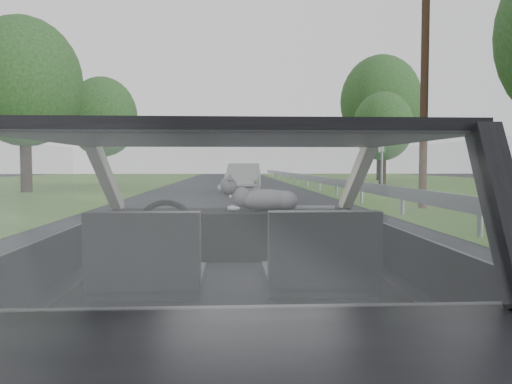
{
  "coord_description": "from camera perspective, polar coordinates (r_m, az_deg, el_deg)",
  "views": [
    {
      "loc": [
        -0.02,
        -2.59,
        1.3
      ],
      "look_at": [
        0.14,
        0.51,
        1.13
      ],
      "focal_mm": 35.0,
      "sensor_mm": 36.0,
      "label": 1
    }
  ],
  "objects": [
    {
      "name": "tree_6",
      "position": [
        34.12,
        -17.11,
        6.51
      ],
      "size": [
        5.69,
        5.69,
        6.79
      ],
      "primitive_type": null,
      "rotation": [
        0.0,
        0.0,
        0.33
      ],
      "color": "#1D3515",
      "rests_on": "ground"
    },
    {
      "name": "tree_3",
      "position": [
        43.52,
        14.04,
        8.02
      ],
      "size": [
        7.88,
        7.88,
        10.16
      ],
      "primitive_type": null,
      "rotation": [
        0.0,
        0.0,
        0.19
      ],
      "color": "#1D3515",
      "rests_on": "ground"
    },
    {
      "name": "tree_5",
      "position": [
        26.01,
        -24.93,
        8.76
      ],
      "size": [
        6.56,
        6.56,
        7.96
      ],
      "primitive_type": null,
      "rotation": [
        0.0,
        0.0,
        0.3
      ],
      "color": "#1D3515",
      "rests_on": "ground"
    },
    {
      "name": "cat",
      "position": [
        3.22,
        1.14,
        -0.74
      ],
      "size": [
        0.54,
        0.18,
        0.24
      ],
      "primitive_type": "ellipsoid",
      "rotation": [
        0.0,
        0.0,
        0.02
      ],
      "color": "gray",
      "rests_on": "dashboard"
    },
    {
      "name": "tree_2",
      "position": [
        33.18,
        14.29,
        5.79
      ],
      "size": [
        4.02,
        4.02,
        5.79
      ],
      "primitive_type": null,
      "rotation": [
        0.0,
        0.0,
        0.05
      ],
      "color": "#1D3515",
      "rests_on": "ground"
    },
    {
      "name": "driver_seat",
      "position": [
        2.37,
        -12.29,
        -7.07
      ],
      "size": [
        0.5,
        0.72,
        0.42
      ],
      "primitive_type": "cube",
      "color": "black",
      "rests_on": "subject_car"
    },
    {
      "name": "guardrail",
      "position": [
        13.33,
        15.94,
        -0.08
      ],
      "size": [
        0.05,
        90.0,
        0.32
      ],
      "primitive_type": "cube",
      "color": "gray",
      "rests_on": "ground"
    },
    {
      "name": "highway_sign",
      "position": [
        21.19,
        14.17,
        2.72
      ],
      "size": [
        0.13,
        0.95,
        2.37
      ],
      "primitive_type": "cube",
      "rotation": [
        0.0,
        0.0,
        -0.03
      ],
      "color": "#176D30",
      "rests_on": "ground"
    },
    {
      "name": "steering_wheel",
      "position": [
        2.97,
        -10.36,
        -4.21
      ],
      "size": [
        0.36,
        0.36,
        0.04
      ],
      "primitive_type": "torus",
      "color": "black",
      "rests_on": "dashboard"
    },
    {
      "name": "other_car",
      "position": [
        23.17,
        -1.41,
        1.6
      ],
      "size": [
        2.02,
        4.28,
        1.37
      ],
      "primitive_type": "imported",
      "rotation": [
        0.0,
        0.0,
        -0.09
      ],
      "color": "#B8B8B8",
      "rests_on": "ground"
    },
    {
      "name": "utility_pole",
      "position": [
        15.79,
        18.69,
        11.22
      ],
      "size": [
        0.24,
        0.24,
        7.13
      ],
      "primitive_type": "cylinder",
      "rotation": [
        0.0,
        0.0,
        0.04
      ],
      "color": "black",
      "rests_on": "ground"
    },
    {
      "name": "passenger_seat",
      "position": [
        2.37,
        7.29,
        -7.0
      ],
      "size": [
        0.5,
        0.72,
        0.42
      ],
      "primitive_type": "cube",
      "color": "black",
      "rests_on": "subject_car"
    },
    {
      "name": "subject_car",
      "position": [
        2.65,
        -2.53,
        -9.32
      ],
      "size": [
        1.8,
        4.0,
        1.45
      ],
      "primitive_type": "cube",
      "color": "black",
      "rests_on": "ground"
    },
    {
      "name": "dashboard",
      "position": [
        3.24,
        -2.62,
        -4.78
      ],
      "size": [
        1.58,
        0.45,
        0.3
      ],
      "primitive_type": "cube",
      "color": "black",
      "rests_on": "subject_car"
    }
  ]
}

